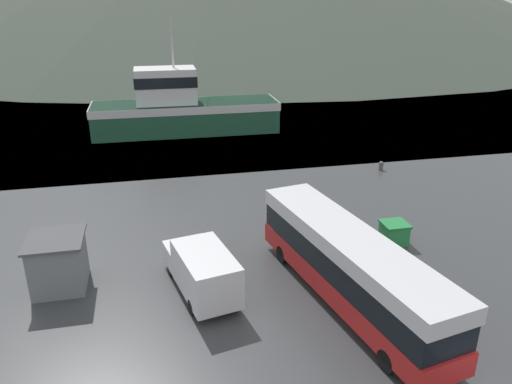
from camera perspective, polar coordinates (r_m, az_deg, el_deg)
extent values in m
plane|color=slate|center=(156.36, -8.91, 16.92)|extent=(240.00, 240.00, 0.00)
cube|color=red|center=(22.78, 10.45, -10.22)|extent=(4.75, 12.61, 1.01)
cube|color=black|center=(22.23, 10.64, -7.85)|extent=(4.66, 12.35, 1.16)
cube|color=silver|center=(21.78, 10.81, -5.69)|extent=(4.75, 12.61, 0.72)
cube|color=black|center=(27.07, 3.40, -2.32)|extent=(2.13, 0.47, 1.57)
cylinder|color=black|center=(25.76, 3.06, -7.11)|extent=(0.47, 0.94, 0.90)
cylinder|color=black|center=(26.68, 7.23, -6.18)|extent=(0.47, 0.94, 0.90)
cylinder|color=black|center=(19.76, 14.80, -18.15)|extent=(0.47, 0.94, 0.90)
cylinder|color=black|center=(20.95, 19.66, -16.18)|extent=(0.47, 0.94, 0.90)
cube|color=silver|center=(22.58, -5.75, -9.19)|extent=(2.88, 4.28, 1.93)
cube|color=silver|center=(25.12, -7.81, -6.98)|extent=(2.42, 2.08, 1.06)
cube|color=black|center=(24.02, -7.34, -6.04)|extent=(1.77, 0.43, 0.68)
cylinder|color=black|center=(24.99, -9.69, -8.67)|extent=(0.36, 0.73, 0.70)
cylinder|color=black|center=(25.43, -5.54, -7.86)|extent=(0.36, 0.73, 0.70)
cylinder|color=black|center=(22.15, -7.26, -12.92)|extent=(0.36, 0.73, 0.70)
cylinder|color=black|center=(22.64, -2.59, -11.88)|extent=(0.36, 0.73, 0.70)
cube|color=#1E5138|center=(50.06, -8.00, 8.48)|extent=(17.83, 5.11, 2.97)
cube|color=silver|center=(49.82, -8.07, 9.72)|extent=(18.01, 5.16, 0.74)
cube|color=silver|center=(49.35, -10.29, 11.87)|extent=(5.72, 3.51, 3.31)
cube|color=black|center=(49.27, -10.33, 12.44)|extent=(5.84, 3.61, 0.99)
cylinder|color=#B2B2B7|center=(48.89, -9.56, 16.33)|extent=(0.20, 0.20, 4.29)
cube|color=green|center=(28.60, 15.48, -4.63)|extent=(1.27, 1.25, 1.08)
cube|color=#227D3C|center=(28.34, 15.60, -3.54)|extent=(1.40, 1.37, 0.12)
cube|color=slate|center=(25.13, -21.63, -7.61)|extent=(2.32, 2.50, 2.41)
cube|color=#4C4C51|center=(24.56, -22.04, -5.04)|extent=(2.55, 2.75, 0.12)
cube|color=black|center=(63.64, -1.61, 10.51)|extent=(7.70, 2.85, 0.71)
cylinder|color=#4C4C51|center=(40.13, 14.09, 2.75)|extent=(0.33, 0.33, 0.42)
sphere|color=#4C4C51|center=(40.04, 14.13, 3.17)|extent=(0.38, 0.38, 0.38)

